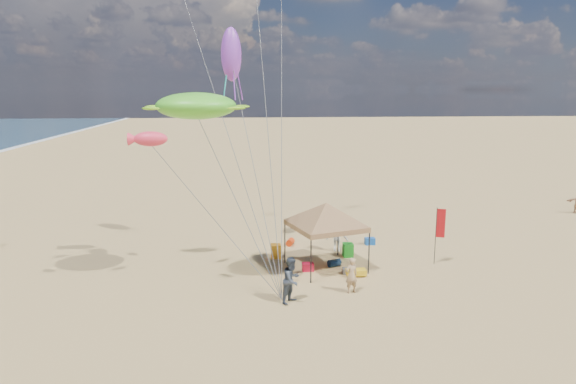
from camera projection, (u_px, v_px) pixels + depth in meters
name	position (u px, v px, depth m)	size (l,w,h in m)	color
ground	(295.00, 305.00, 20.35)	(280.00, 280.00, 0.00)	tan
canopy_tent	(326.00, 205.00, 24.02)	(5.73, 5.73, 3.71)	black
feather_flag	(439.00, 226.00, 24.80)	(0.41, 0.17, 2.84)	black
cooler_red	(308.00, 267.00, 24.19)	(0.54, 0.38, 0.38)	red
cooler_blue	(370.00, 241.00, 28.31)	(0.54, 0.38, 0.38)	#144EA6
bag_navy	(334.00, 263.00, 24.78)	(0.36, 0.36, 0.60)	#0B1C31
bag_orange	(290.00, 242.00, 28.18)	(0.36, 0.36, 0.60)	red
chair_green	(348.00, 250.00, 26.25)	(0.50, 0.50, 0.70)	green
chair_yellow	(276.00, 251.00, 26.05)	(0.50, 0.50, 0.70)	orange
crate_grey	(346.00, 271.00, 23.81)	(0.34, 0.30, 0.28)	slate
beach_cart	(356.00, 272.00, 23.49)	(0.90, 0.50, 0.24)	gold
person_near_a	(351.00, 275.00, 21.47)	(0.56, 0.37, 1.55)	tan
person_near_b	(292.00, 280.00, 20.46)	(0.92, 0.72, 1.89)	#37404C
person_near_c	(337.00, 235.00, 27.03)	(1.14, 0.66, 1.77)	beige
turtle_kite	(196.00, 106.00, 20.63)	(3.25, 2.60, 1.08)	#54D02D
fish_kite	(151.00, 139.00, 24.06)	(1.60, 0.80, 0.71)	#FF3656
squid_kite	(231.00, 54.00, 25.78)	(1.03, 1.03, 2.67)	#9D41D3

